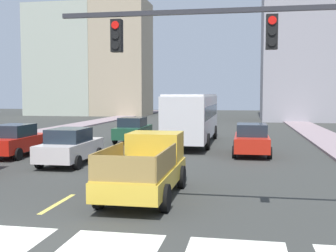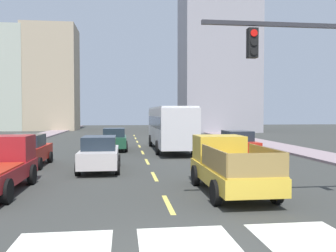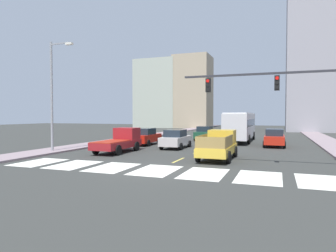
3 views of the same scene
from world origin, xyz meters
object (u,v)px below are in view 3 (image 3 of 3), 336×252
sedan_mid (176,139)px  sedan_near_right (145,137)px  sedan_far (274,138)px  traffic_signal_gantry (300,93)px  sedan_near_left (205,133)px  city_bus (240,125)px  pickup_stakebed (219,145)px  pickup_dark (120,141)px  streetlight_left (53,92)px

sedan_mid → sedan_near_right: bearing=153.3°
sedan_near_right → sedan_far: size_ratio=1.00×
sedan_near_right → traffic_signal_gantry: (13.90, -10.01, 3.38)m
sedan_mid → sedan_near_left: size_ratio=1.00×
city_bus → sedan_near_left: city_bus is taller
city_bus → sedan_far: (3.79, -4.66, -1.09)m
pickup_stakebed → sedan_mid: (-4.98, 5.26, -0.08)m
sedan_far → sedan_mid: bearing=-152.2°
sedan_mid → pickup_dark: bearing=-130.2°
sedan_near_right → sedan_mid: 4.38m
pickup_dark → traffic_signal_gantry: bearing=-18.2°
city_bus → traffic_signal_gantry: size_ratio=1.09×
pickup_stakebed → city_bus: size_ratio=0.48×
pickup_stakebed → streetlight_left: bearing=-174.5°
sedan_near_right → traffic_signal_gantry: bearing=-36.5°
pickup_stakebed → streetlight_left: 14.01m
sedan_mid → streetlight_left: (-8.39, -6.35, 4.11)m
sedan_near_left → traffic_signal_gantry: 20.45m
pickup_stakebed → sedan_near_left: pickup_stakebed is taller
pickup_dark → sedan_near_left: bearing=72.2°
traffic_signal_gantry → pickup_stakebed: bearing=150.4°
city_bus → sedan_near_right: bearing=-137.9°
sedan_near_right → streetlight_left: (-4.46, -8.27, 4.11)m
city_bus → sedan_near_right: city_bus is taller
sedan_mid → sedan_near_left: (0.49, 9.72, 0.00)m
city_bus → traffic_signal_gantry: 18.30m
city_bus → streetlight_left: streetlight_left is taller
sedan_near_left → streetlight_left: size_ratio=0.49×
sedan_near_right → streetlight_left: 10.25m
pickup_stakebed → traffic_signal_gantry: 6.61m
pickup_dark → streetlight_left: (-4.94, -2.16, 4.05)m
sedan_far → sedan_near_right: bearing=-168.4°
pickup_stakebed → sedan_near_left: 15.64m
city_bus → sedan_mid: size_ratio=2.45×
pickup_stakebed → sedan_near_right: 11.45m
sedan_far → streetlight_left: (-16.93, -10.99, 4.11)m
sedan_near_right → streetlight_left: size_ratio=0.49×
pickup_dark → streetlight_left: streetlight_left is taller
pickup_stakebed → sedan_near_right: pickup_stakebed is taller
city_bus → sedan_far: city_bus is taller
pickup_stakebed → sedan_far: bearing=71.1°
city_bus → pickup_dark: bearing=-119.5°
streetlight_left → traffic_signal_gantry: bearing=-5.4°
sedan_near_left → city_bus: bearing=-6.0°
sedan_far → sedan_near_left: 9.51m
city_bus → sedan_far: size_ratio=2.45×
pickup_dark → sedan_near_right: 6.13m
pickup_dark → traffic_signal_gantry: (13.42, -3.90, 3.31)m
traffic_signal_gantry → streetlight_left: 18.46m
sedan_near_right → sedan_near_left: same height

